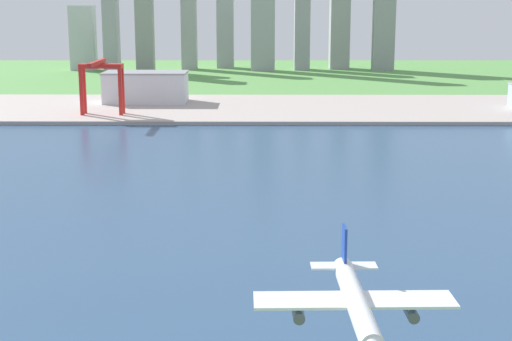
# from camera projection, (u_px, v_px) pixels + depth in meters

# --- Properties ---
(ground_plane) EXTENTS (2400.00, 2400.00, 0.00)m
(ground_plane) POSITION_uv_depth(u_px,v_px,m) (253.00, 167.00, 356.18)
(ground_plane) COLOR #569348
(water_bay) EXTENTS (840.00, 360.00, 0.15)m
(water_bay) POSITION_uv_depth(u_px,v_px,m) (251.00, 199.00, 297.55)
(water_bay) COLOR #2D4C70
(water_bay) RESTS_ON ground
(industrial_pier) EXTENTS (840.00, 140.00, 2.50)m
(industrial_pier) POSITION_uv_depth(u_px,v_px,m) (256.00, 108.00, 541.54)
(industrial_pier) COLOR #AC9F99
(industrial_pier) RESTS_ON ground
(airplane_landing) EXTENTS (35.36, 39.53, 12.29)m
(airplane_landing) POSITION_uv_depth(u_px,v_px,m) (356.00, 302.00, 133.29)
(airplane_landing) COLOR silver
(port_crane_red) EXTENTS (27.44, 45.54, 35.37)m
(port_crane_red) POSITION_uv_depth(u_px,v_px,m) (101.00, 74.00, 496.55)
(port_crane_red) COLOR red
(port_crane_red) RESTS_ON industrial_pier
(warehouse_main) EXTENTS (60.10, 32.27, 22.09)m
(warehouse_main) POSITION_uv_depth(u_px,v_px,m) (146.00, 87.00, 562.60)
(warehouse_main) COLOR silver
(warehouse_main) RESTS_ON industrial_pier
(distant_skyline) EXTENTS (355.17, 71.79, 156.22)m
(distant_skyline) POSITION_uv_depth(u_px,v_px,m) (244.00, 15.00, 848.35)
(distant_skyline) COLOR #B4B3BE
(distant_skyline) RESTS_ON ground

